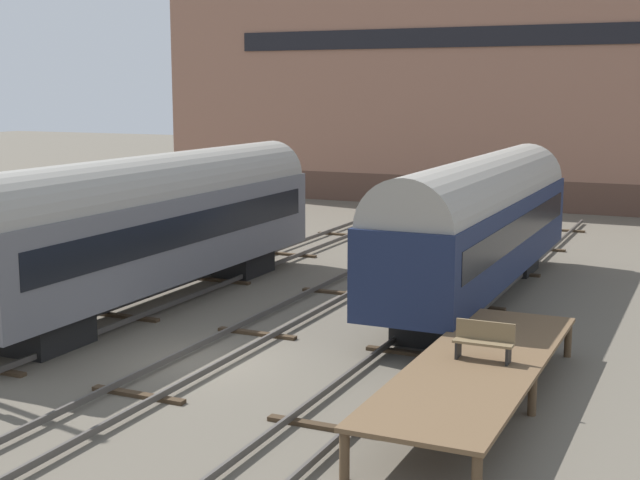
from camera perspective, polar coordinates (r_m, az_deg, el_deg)
name	(u,v)px	position (r m, az deg, el deg)	size (l,w,h in m)	color
ground_plane	(204,362)	(24.63, -7.43, -7.78)	(200.00, 200.00, 0.00)	#60594C
track_left	(62,337)	(27.41, -16.18, -5.97)	(2.60, 60.00, 0.26)	#4C4742
track_middle	(204,357)	(24.59, -7.43, -7.46)	(2.60, 60.00, 0.26)	#4C4742
track_right	(372,382)	(22.50, 3.32, -9.04)	(2.60, 60.00, 0.26)	#4C4742
train_car_navy	(479,220)	(31.38, 10.15, 1.28)	(3.04, 16.48, 5.04)	black
train_car_grey	(157,219)	(30.69, -10.38, 1.30)	(2.85, 17.48, 5.18)	black
station_platform	(478,366)	(21.19, 10.07, -7.96)	(2.85, 10.15, 1.08)	brown
bench	(484,340)	(21.25, 10.46, -6.29)	(1.40, 0.40, 0.91)	brown
warehouse_building	(473,57)	(62.87, 9.75, 11.48)	(39.67, 13.92, 18.93)	brown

